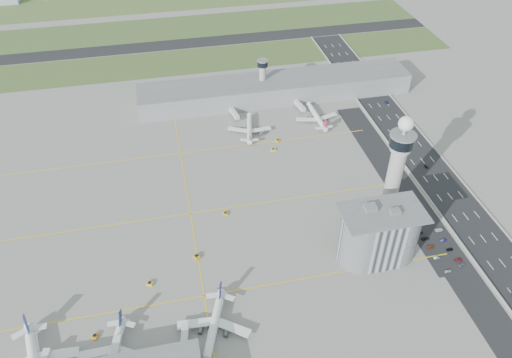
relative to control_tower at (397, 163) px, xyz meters
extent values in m
plane|color=gray|center=(-72.00, -8.00, -35.04)|extent=(1000.00, 1000.00, 0.00)
cube|color=#3E592A|center=(-92.00, 217.00, -35.00)|extent=(480.00, 50.00, 0.08)
cube|color=#385327|center=(-92.00, 292.00, -35.00)|extent=(480.00, 60.00, 0.08)
cube|color=#485A2A|center=(-92.00, 372.00, -35.00)|extent=(480.00, 70.00, 0.08)
cube|color=black|center=(-92.00, 254.00, -34.98)|extent=(480.00, 22.00, 0.10)
cube|color=black|center=(43.00, -8.00, -34.99)|extent=(28.00, 500.00, 0.10)
cube|color=#9E9E99|center=(29.00, -8.00, -34.44)|extent=(0.60, 500.00, 1.20)
cube|color=#9E9E99|center=(57.00, -8.00, -34.44)|extent=(0.60, 500.00, 1.20)
cube|color=black|center=(18.00, -18.00, -35.00)|extent=(18.00, 260.00, 0.08)
cube|color=black|center=(16.00, -30.00, -34.99)|extent=(20.00, 44.00, 0.10)
cube|color=yellow|center=(-112.00, -38.00, -35.04)|extent=(260.00, 0.60, 0.01)
cube|color=yellow|center=(-112.00, 22.00, -35.04)|extent=(260.00, 0.60, 0.01)
cube|color=yellow|center=(-112.00, 82.00, -35.04)|extent=(260.00, 0.60, 0.01)
cube|color=yellow|center=(-112.00, 22.00, -35.04)|extent=(0.60, 260.00, 0.01)
cylinder|color=#ADAAA5|center=(0.00, 0.00, -11.04)|extent=(8.40, 8.40, 48.00)
cylinder|color=#ADAAA5|center=(0.00, 0.00, 10.96)|extent=(11.00, 11.00, 4.00)
cylinder|color=black|center=(0.00, 0.00, 14.96)|extent=(13.00, 13.00, 6.00)
cylinder|color=slate|center=(0.00, 0.00, 18.46)|extent=(14.00, 14.00, 1.00)
cylinder|color=#ADAAA5|center=(0.00, 0.00, 20.96)|extent=(1.60, 1.60, 5.00)
sphere|color=white|center=(0.00, 0.00, 25.46)|extent=(8.00, 8.00, 8.00)
cylinder|color=#ADAAA5|center=(-42.00, 142.00, -21.04)|extent=(5.00, 5.00, 28.00)
cylinder|color=black|center=(-42.00, 142.00, -6.04)|extent=(8.00, 8.00, 4.00)
cylinder|color=slate|center=(-42.00, 142.00, -3.54)|extent=(8.60, 8.60, 0.80)
cube|color=#B2B2B7|center=(-20.00, -30.00, -20.04)|extent=(18.00, 24.00, 30.00)
cylinder|color=#B2B2B7|center=(-29.00, -30.00, -20.04)|extent=(24.00, 24.00, 30.00)
cylinder|color=#B2B2B7|center=(-11.00, -30.00, -20.04)|extent=(24.00, 24.00, 30.00)
cube|color=slate|center=(-20.00, -30.00, -4.64)|extent=(42.00, 24.00, 0.80)
cube|color=slate|center=(-26.00, -27.00, -3.04)|extent=(6.00, 5.00, 3.00)
cube|color=slate|center=(-15.00, -32.00, -3.34)|extent=(5.00, 4.00, 2.40)
cube|color=gray|center=(-32.00, 140.00, -27.54)|extent=(210.00, 32.00, 15.00)
cube|color=slate|center=(-32.00, 140.00, -19.64)|extent=(210.00, 32.00, 0.80)
imported|color=#B6B5BE|center=(12.08, -49.39, -34.39)|extent=(3.99, 1.99, 1.31)
imported|color=#8F90A7|center=(11.02, -39.68, -34.48)|extent=(3.48, 1.46, 1.12)
imported|color=brown|center=(11.60, -31.86, -34.48)|extent=(4.05, 1.92, 1.12)
imported|color=black|center=(11.68, -25.62, -34.39)|extent=(4.59, 2.11, 1.30)
imported|color=#111B4A|center=(11.02, -20.60, -34.48)|extent=(3.44, 1.83, 1.11)
imported|color=silver|center=(10.28, -14.07, -34.45)|extent=(3.66, 1.52, 1.18)
imported|color=slate|center=(21.37, -46.94, -34.49)|extent=(4.13, 2.29, 1.09)
imported|color=maroon|center=(21.42, -43.48, -34.44)|extent=(4.36, 2.28, 1.21)
imported|color=black|center=(20.58, -35.85, -34.43)|extent=(3.61, 1.47, 1.23)
imported|color=navy|center=(20.78, -28.95, -34.50)|extent=(3.39, 1.48, 1.08)
imported|color=white|center=(22.17, -21.17, -34.41)|extent=(4.72, 2.44, 1.27)
imported|color=#9EA9B0|center=(20.93, -11.64, -34.47)|extent=(4.14, 2.10, 1.15)
imported|color=black|center=(42.14, 33.12, -34.44)|extent=(1.28, 3.64, 1.20)
imported|color=navy|center=(49.80, 113.63, -34.48)|extent=(2.44, 4.29, 1.13)
imported|color=#AAAAAA|center=(36.65, 171.66, -34.41)|extent=(1.98, 3.87, 1.26)
camera|label=1|loc=(-119.32, -191.51, 164.42)|focal=35.00mm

